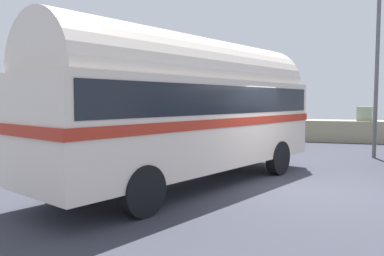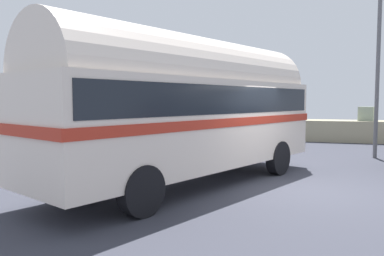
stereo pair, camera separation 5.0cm
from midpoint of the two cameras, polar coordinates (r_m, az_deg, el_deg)
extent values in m
cube|color=#353741|center=(9.60, 15.58, -8.80)|extent=(32.00, 26.00, 0.02)
cube|color=gray|center=(21.22, 16.48, -0.30)|extent=(31.36, 1.80, 1.10)
sphere|color=#9F987D|center=(24.12, -11.87, 2.73)|extent=(0.94, 0.94, 0.94)
sphere|color=tan|center=(21.87, -1.21, 2.48)|extent=(0.79, 0.79, 0.79)
cube|color=tan|center=(20.83, 11.38, 2.58)|extent=(1.22, 1.14, 0.98)
cube|color=#92A085|center=(21.27, 24.49, 1.96)|extent=(0.91, 0.92, 0.72)
cylinder|color=black|center=(12.33, 3.49, -3.48)|extent=(0.63, 0.99, 0.96)
cylinder|color=black|center=(11.17, 12.64, -4.38)|extent=(0.63, 0.99, 0.96)
cylinder|color=black|center=(8.78, -17.44, -6.79)|extent=(0.63, 0.99, 0.96)
cylinder|color=black|center=(7.05, -7.64, -9.31)|extent=(0.63, 0.99, 0.96)
cube|color=beige|center=(9.51, -0.53, 0.76)|extent=(5.50, 8.67, 2.10)
cylinder|color=beige|center=(9.51, -0.54, 7.09)|extent=(5.18, 8.28, 2.20)
cube|color=#B02E1E|center=(9.51, -0.53, 1.08)|extent=(5.58, 8.76, 0.20)
cube|color=black|center=(9.50, -0.53, 4.24)|extent=(5.40, 8.37, 0.64)
cube|color=silver|center=(13.11, 11.74, -2.20)|extent=(2.16, 1.04, 0.28)
cylinder|color=#5B5B60|center=(15.56, 25.89, 9.08)|extent=(0.14, 0.14, 7.17)
camera|label=1|loc=(0.03, -90.14, -0.01)|focal=35.62mm
camera|label=2|loc=(0.03, 89.86, 0.01)|focal=35.62mm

